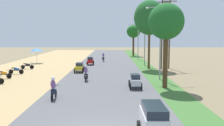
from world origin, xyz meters
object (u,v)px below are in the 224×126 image
object	(u,v)px
streetlamp_far	(137,36)
car_hatchback_silver	(134,81)
car_van_white	(152,121)
car_sedan_yellow	(78,67)
utility_pole_near	(168,32)
motorbike_foreground_rider	(52,89)
motorbike_ahead_second	(85,73)
streetlamp_mid	(144,36)
vendor_umbrella	(35,50)
car_hatchback_red	(89,61)
parked_motorbike_fifth	(26,65)
motorbike_ahead_third	(102,57)
parked_motorbike_fourth	(15,70)
utility_pole_far	(161,33)
median_tree_nearest	(165,23)
parked_motorbike_third	(2,74)
streetlamp_farthest	(132,37)
median_tree_third	(132,32)
streetlamp_near	(159,37)
median_tree_second	(148,18)

from	to	relation	value
streetlamp_far	car_hatchback_silver	world-z (taller)	streetlamp_far
car_van_white	car_sedan_yellow	size ratio (longest dim) A/B	1.07
utility_pole_near	car_sedan_yellow	bearing A→B (deg)	-160.75
motorbike_foreground_rider	motorbike_ahead_second	world-z (taller)	same
streetlamp_mid	car_hatchback_silver	size ratio (longest dim) A/B	3.91
vendor_umbrella	car_hatchback_red	distance (m)	9.65
parked_motorbike_fifth	car_van_white	bearing A→B (deg)	-61.75
car_van_white	motorbike_ahead_third	size ratio (longest dim) A/B	1.34
car_sedan_yellow	car_hatchback_red	xyz separation A→B (m)	(0.69, 8.09, 0.01)
parked_motorbike_fourth	utility_pole_near	xyz separation A→B (m)	(19.42, 5.69, 4.55)
utility_pole_far	motorbike_ahead_third	bearing A→B (deg)	130.73
parked_motorbike_fourth	motorbike_ahead_second	world-z (taller)	motorbike_ahead_second
median_tree_nearest	car_sedan_yellow	distance (m)	13.97
car_hatchback_red	motorbike_ahead_second	distance (m)	14.51
car_hatchback_silver	car_sedan_yellow	size ratio (longest dim) A/B	0.89
streetlamp_far	motorbike_ahead_second	world-z (taller)	streetlamp_far
parked_motorbike_third	median_tree_nearest	distance (m)	17.77
streetlamp_farthest	motorbike_ahead_second	distance (m)	38.19
car_van_white	motorbike_ahead_second	distance (m)	15.87
utility_pole_far	parked_motorbike_third	bearing A→B (deg)	-155.32
car_sedan_yellow	car_hatchback_red	distance (m)	8.12
parked_motorbike_fourth	utility_pole_near	world-z (taller)	utility_pole_near
parked_motorbike_third	car_van_white	bearing A→B (deg)	-51.67
median_tree_nearest	utility_pole_far	world-z (taller)	utility_pole_far
car_hatchback_silver	car_sedan_yellow	distance (m)	11.70
median_tree_third	streetlamp_near	distance (m)	31.78
car_hatchback_red	motorbike_foreground_rider	world-z (taller)	motorbike_foreground_rider
utility_pole_near	car_hatchback_silver	bearing A→B (deg)	-112.86
utility_pole_near	vendor_umbrella	bearing A→B (deg)	161.99
motorbike_foreground_rider	car_sedan_yellow	bearing A→B (deg)	89.44
median_tree_third	car_sedan_yellow	xyz separation A→B (m)	(-8.85, -26.40, -4.69)
parked_motorbike_fourth	car_hatchback_red	size ratio (longest dim) A/B	0.90
streetlamp_far	car_hatchback_red	xyz separation A→B (m)	(-8.36, -9.72, -3.84)
parked_motorbike_fifth	median_tree_second	size ratio (longest dim) A/B	0.19
streetlamp_far	motorbike_ahead_third	world-z (taller)	streetlamp_far
parked_motorbike_fourth	streetlamp_mid	distance (m)	19.15
car_van_white	parked_motorbike_fifth	bearing A→B (deg)	118.25
streetlamp_mid	car_van_white	xyz separation A→B (m)	(-3.23, -29.18, -3.55)
median_tree_second	motorbike_ahead_second	size ratio (longest dim) A/B	5.20
car_sedan_yellow	motorbike_ahead_second	world-z (taller)	motorbike_ahead_second
streetlamp_near	streetlamp_far	xyz separation A→B (m)	(-0.00, 23.17, 0.15)
streetlamp_far	utility_pole_near	bearing A→B (deg)	-77.52
median_tree_third	car_hatchback_red	bearing A→B (deg)	-114.01
parked_motorbike_fifth	car_hatchback_silver	bearing A→B (deg)	-44.09
streetlamp_far	parked_motorbike_third	bearing A→B (deg)	-126.34
median_tree_second	streetlamp_farthest	distance (m)	27.44
streetlamp_mid	car_hatchback_silver	distance (m)	18.19
parked_motorbike_fourth	vendor_umbrella	size ratio (longest dim) A/B	0.71
streetlamp_farthest	utility_pole_far	distance (m)	27.21
median_tree_second	motorbike_ahead_third	distance (m)	13.42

